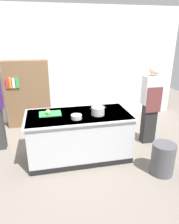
% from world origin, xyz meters
% --- Properties ---
extents(ground_plane, '(10.00, 10.00, 0.00)m').
position_xyz_m(ground_plane, '(0.00, 0.00, 0.00)').
color(ground_plane, slate).
extents(back_wall, '(6.40, 0.12, 3.00)m').
position_xyz_m(back_wall, '(0.00, 2.10, 1.50)').
color(back_wall, white).
rests_on(back_wall, ground_plane).
extents(counter_island, '(1.98, 0.98, 0.90)m').
position_xyz_m(counter_island, '(0.00, -0.00, 0.47)').
color(counter_island, '#B7BABF').
rests_on(counter_island, ground_plane).
extents(cutting_board, '(0.40, 0.28, 0.02)m').
position_xyz_m(cutting_board, '(-0.52, 0.11, 0.91)').
color(cutting_board, green).
rests_on(cutting_board, counter_island).
extents(onion, '(0.10, 0.10, 0.10)m').
position_xyz_m(onion, '(-0.56, 0.06, 0.97)').
color(onion, tan).
rests_on(onion, cutting_board).
extents(stock_pot, '(0.31, 0.24, 0.15)m').
position_xyz_m(stock_pot, '(0.34, -0.10, 0.98)').
color(stock_pot, '#B7BABF').
rests_on(stock_pot, counter_island).
extents(mixing_bowl, '(0.19, 0.19, 0.08)m').
position_xyz_m(mixing_bowl, '(-0.08, -0.21, 0.94)').
color(mixing_bowl, '#B7BABF').
rests_on(mixing_bowl, counter_island).
extents(trash_bin, '(0.40, 0.40, 0.57)m').
position_xyz_m(trash_bin, '(1.32, -0.84, 0.28)').
color(trash_bin, '#4C4C51').
rests_on(trash_bin, ground_plane).
extents(person_chef, '(0.38, 0.25, 1.72)m').
position_xyz_m(person_chef, '(1.61, 0.27, 0.91)').
color(person_chef, '#242424').
rests_on(person_chef, ground_plane).
extents(bookshelf, '(1.10, 0.31, 1.70)m').
position_xyz_m(bookshelf, '(-1.02, 1.80, 0.85)').
color(bookshelf, brown).
rests_on(bookshelf, ground_plane).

